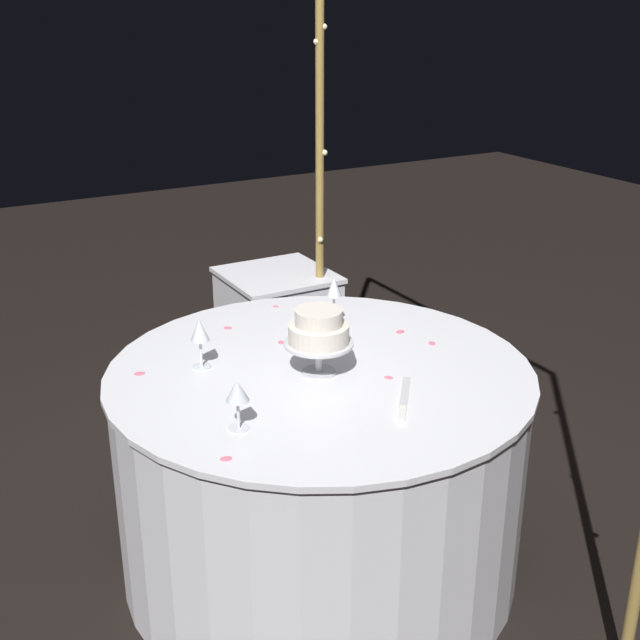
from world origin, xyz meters
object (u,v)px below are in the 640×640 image
(decorative_arch, at_px, (460,118))
(wine_glass_0, at_px, (200,332))
(side_table, at_px, (278,346))
(wine_glass_1, at_px, (334,290))
(wine_glass_2, at_px, (237,393))
(main_table, at_px, (320,469))
(tiered_cake, at_px, (319,331))
(cake_knife, at_px, (404,401))

(decorative_arch, distance_m, wine_glass_0, 1.07)
(decorative_arch, bearing_deg, side_table, -172.29)
(decorative_arch, height_order, wine_glass_1, decorative_arch)
(wine_glass_2, bearing_deg, side_table, 149.29)
(wine_glass_1, bearing_deg, wine_glass_2, -48.95)
(wine_glass_0, xyz_separation_m, wine_glass_1, (-0.11, 0.56, 0.01))
(main_table, distance_m, side_table, 1.11)
(tiered_cake, height_order, wine_glass_1, tiered_cake)
(side_table, xyz_separation_m, wine_glass_1, (0.74, -0.14, 0.53))
(main_table, distance_m, wine_glass_2, 0.67)
(decorative_arch, bearing_deg, wine_glass_2, -75.38)
(main_table, relative_size, wine_glass_1, 7.60)
(wine_glass_0, bearing_deg, side_table, 140.56)
(tiered_cake, xyz_separation_m, cake_knife, (0.30, 0.12, -0.14))
(cake_knife, bearing_deg, wine_glass_2, -100.99)
(decorative_arch, xyz_separation_m, cake_knife, (0.33, -0.41, -0.75))
(tiered_cake, bearing_deg, wine_glass_0, -126.33)
(decorative_arch, height_order, cake_knife, decorative_arch)
(main_table, height_order, cake_knife, cake_knife)
(main_table, distance_m, wine_glass_1, 0.64)
(wine_glass_2, xyz_separation_m, cake_knife, (0.10, 0.49, -0.11))
(wine_glass_0, xyz_separation_m, cake_knife, (0.53, 0.43, -0.12))
(decorative_arch, relative_size, tiered_cake, 10.74)
(tiered_cake, relative_size, wine_glass_0, 1.31)
(wine_glass_0, bearing_deg, tiered_cake, 53.67)
(cake_knife, bearing_deg, decorative_arch, 128.71)
(main_table, xyz_separation_m, cake_knife, (0.33, 0.10, 0.38))
(tiered_cake, distance_m, wine_glass_2, 0.43)
(decorative_arch, bearing_deg, wine_glass_1, -137.86)
(side_table, height_order, tiered_cake, tiered_cake)
(side_table, relative_size, cake_knife, 2.92)
(side_table, distance_m, cake_knife, 1.46)
(decorative_arch, bearing_deg, tiered_cake, -86.93)
(side_table, bearing_deg, decorative_arch, 7.71)
(decorative_arch, height_order, side_table, decorative_arch)
(main_table, relative_size, cake_knife, 5.63)
(decorative_arch, height_order, wine_glass_0, decorative_arch)
(side_table, bearing_deg, wine_glass_2, -30.71)
(side_table, height_order, wine_glass_2, wine_glass_2)
(wine_glass_1, height_order, cake_knife, wine_glass_1)
(wine_glass_1, relative_size, cake_knife, 0.74)
(wine_glass_1, bearing_deg, side_table, 169.47)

